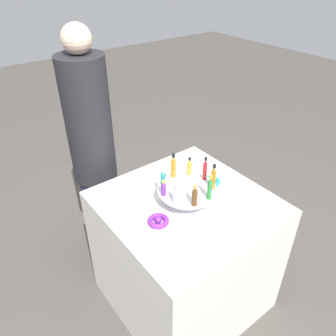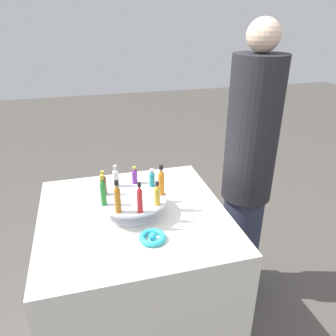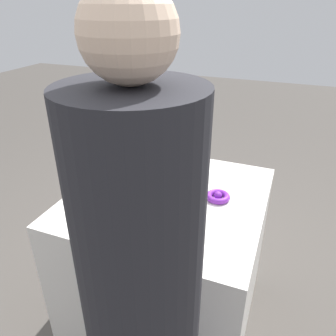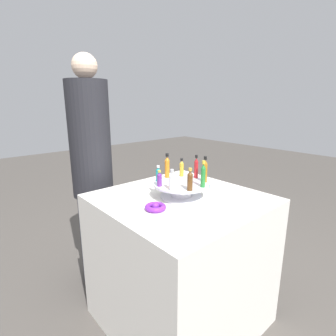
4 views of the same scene
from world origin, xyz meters
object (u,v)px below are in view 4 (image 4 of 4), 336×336
at_px(display_stand, 181,189).
at_px(bottle_clear, 172,181).
at_px(person_figure, 93,175).
at_px(bottle_green, 203,175).
at_px(ribbon_bow_teal, 201,185).
at_px(bottle_amber, 205,170).
at_px(bottle_orange, 167,166).
at_px(bottle_teal, 158,174).
at_px(bottle_purple, 159,179).
at_px(ribbon_bow_purple, 155,207).
at_px(bottle_red, 196,167).
at_px(bottle_brown, 190,180).
at_px(bottle_gold, 182,168).

xyz_separation_m(display_stand, bottle_clear, (-0.12, -0.05, 0.08)).
distance_m(display_stand, person_figure, 0.69).
relative_size(bottle_green, ribbon_bow_teal, 1.29).
distance_m(bottle_amber, bottle_orange, 0.22).
height_order(display_stand, bottle_green, bottle_green).
bearing_deg(bottle_green, bottle_orange, 95.06).
xyz_separation_m(bottle_teal, bottle_purple, (-0.05, -0.07, -0.00)).
xyz_separation_m(bottle_clear, ribbon_bow_purple, (-0.10, 0.01, -0.12)).
distance_m(bottle_amber, ribbon_bow_purple, 0.35).
bearing_deg(person_figure, display_stand, 0.00).
bearing_deg(bottle_teal, bottle_purple, -124.94).
xyz_separation_m(bottle_amber, bottle_orange, (-0.09, 0.20, -0.00)).
relative_size(display_stand, bottle_purple, 3.56).
bearing_deg(display_stand, bottle_red, 5.06).
bearing_deg(bottle_teal, bottle_green, -64.94).
bearing_deg(bottle_teal, bottle_orange, 15.06).
relative_size(bottle_amber, bottle_clear, 1.35).
distance_m(bottle_purple, ribbon_bow_teal, 0.35).
bearing_deg(bottle_green, bottle_clear, 155.06).
height_order(bottle_red, bottle_clear, bottle_red).
height_order(ribbon_bow_teal, person_figure, person_figure).
bearing_deg(bottle_green, display_stand, 105.06).
height_order(bottle_purple, bottle_brown, bottle_brown).
relative_size(bottle_clear, bottle_brown, 0.93).
distance_m(bottle_teal, person_figure, 0.58).
bearing_deg(bottle_green, bottle_purple, 135.06).
distance_m(bottle_clear, bottle_green, 0.17).
distance_m(bottle_amber, bottle_purple, 0.25).
xyz_separation_m(display_stand, ribbon_bow_teal, (0.21, 0.04, -0.04)).
relative_size(bottle_brown, ribbon_bow_purple, 1.10).
bearing_deg(person_figure, bottle_purple, -9.95).
relative_size(bottle_amber, bottle_brown, 1.25).
distance_m(bottle_amber, bottle_red, 0.09).
bearing_deg(bottle_red, bottle_green, -124.94).
height_order(bottle_teal, bottle_brown, bottle_brown).
bearing_deg(display_stand, bottle_brown, -114.94).
xyz_separation_m(display_stand, bottle_red, (0.13, 0.01, 0.09)).
relative_size(bottle_gold, ribbon_bow_teal, 1.00).
bearing_deg(bottle_orange, bottle_clear, -124.94).
height_order(display_stand, person_figure, person_figure).
bearing_deg(bottle_purple, person_figure, 96.50).
distance_m(bottle_purple, ribbon_bow_purple, 0.16).
bearing_deg(bottle_red, ribbon_bow_teal, 19.74).
bearing_deg(bottle_green, ribbon_bow_teal, 42.86).
xyz_separation_m(bottle_red, ribbon_bow_teal, (0.08, 0.03, -0.13)).
bearing_deg(bottle_amber, display_stand, 145.06).
xyz_separation_m(bottle_clear, bottle_green, (0.15, -0.07, 0.02)).
xyz_separation_m(ribbon_bow_purple, ribbon_bow_teal, (0.42, 0.08, -0.00)).
bearing_deg(bottle_clear, ribbon_bow_purple, 172.19).
height_order(ribbon_bow_purple, ribbon_bow_teal, ribbon_bow_purple).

